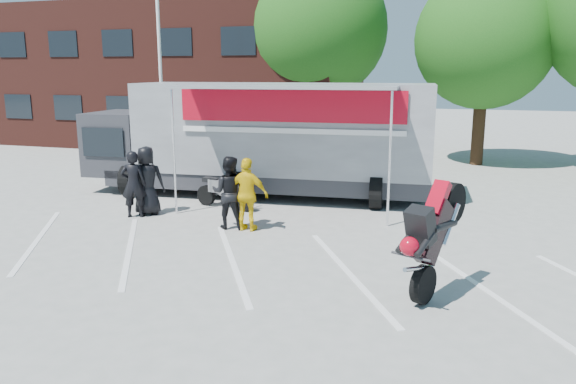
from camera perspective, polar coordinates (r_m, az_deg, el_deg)
The scene contains 13 objects.
ground at distance 10.74m, azimuth -8.83°, elevation -8.41°, with size 100.00×100.00×0.00m, color #A2A29D.
parking_bay_lines at distance 11.58m, azimuth -6.62°, elevation -6.76°, with size 18.00×5.00×0.01m, color white.
office_building at distance 30.65m, azimuth -10.87°, elevation 11.53°, with size 18.00×8.00×7.00m, color #4B1F18.
flagpole at distance 21.87m, azimuth -12.40°, elevation 15.34°, with size 1.61×0.12×8.00m.
tree_left at distance 25.87m, azimuth 3.10°, elevation 16.21°, with size 6.12×6.12×8.64m.
tree_mid at distance 23.99m, azimuth 19.37°, elevation 14.39°, with size 5.44×5.44×7.68m.
transporter_truck at distance 17.33m, azimuth -2.09°, elevation -0.31°, with size 10.67×5.14×3.40m, color #96989E, non-canonical shape.
parked_motorcycle at distance 15.78m, azimuth -6.42°, elevation -1.63°, with size 0.65×1.94×1.02m, color #ADADB2, non-canonical shape.
stunt_bike_rider at distance 10.24m, azimuth 15.35°, elevation -9.76°, with size 0.86×1.83×2.16m, color black, non-canonical shape.
spectator_leather_a at distance 15.28m, azimuth -14.14°, elevation 1.13°, with size 0.90×0.58×1.83m, color black.
spectator_leather_b at distance 15.11m, azimuth -15.42°, elevation 0.77°, with size 0.64×0.42×1.75m, color black.
spectator_leather_c at distance 13.60m, azimuth -6.01°, elevation -0.05°, with size 0.86×0.67×1.77m, color black.
spectator_hivis at distance 13.34m, azimuth -4.13°, elevation -0.27°, with size 1.03×0.43×1.76m, color yellow.
Camera 1 is at (4.58, -8.96, 3.76)m, focal length 35.00 mm.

